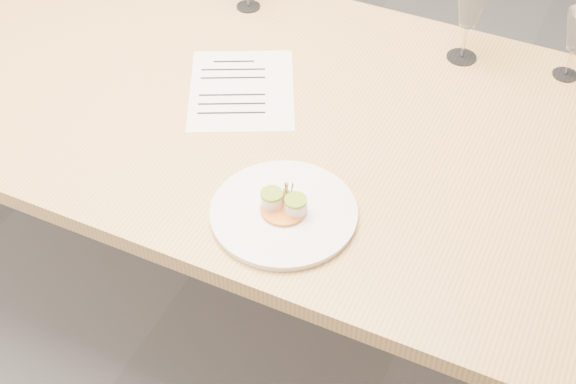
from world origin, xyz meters
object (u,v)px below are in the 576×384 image
at_px(dining_table, 171,95).
at_px(wine_glass_1, 471,5).
at_px(dinner_plate, 284,212).
at_px(recipe_sheet, 242,89).

bearing_deg(dining_table, wine_glass_1, 30.37).
xyz_separation_m(dining_table, wine_glass_1, (0.63, 0.37, 0.22)).
xyz_separation_m(dinner_plate, recipe_sheet, (-0.27, 0.33, -0.01)).
height_order(dinner_plate, recipe_sheet, dinner_plate).
height_order(dining_table, recipe_sheet, recipe_sheet).
bearing_deg(wine_glass_1, dining_table, -149.63).
height_order(dining_table, wine_glass_1, wine_glass_1).
distance_m(dining_table, dinner_plate, 0.56).
height_order(dinner_plate, wine_glass_1, wine_glass_1).
bearing_deg(wine_glass_1, recipe_sheet, -141.36).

